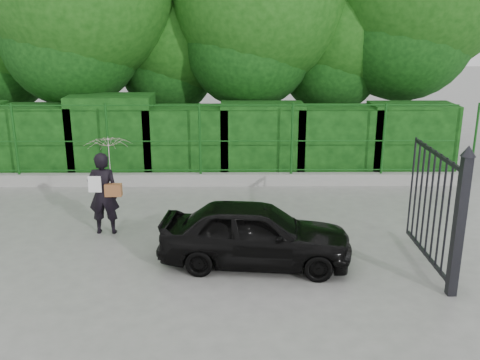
{
  "coord_description": "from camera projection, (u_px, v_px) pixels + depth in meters",
  "views": [
    {
      "loc": [
        1.28,
        -8.55,
        4.08
      ],
      "look_at": [
        1.37,
        1.3,
        1.1
      ],
      "focal_mm": 40.0,
      "sensor_mm": 36.0,
      "label": 1
    }
  ],
  "objects": [
    {
      "name": "woman",
      "position": [
        107.0,
        171.0,
        10.3
      ],
      "size": [
        0.9,
        0.91,
        1.94
      ],
      "color": "black",
      "rests_on": "ground"
    },
    {
      "name": "kerb",
      "position": [
        185.0,
        179.0,
        13.62
      ],
      "size": [
        14.0,
        0.25,
        0.3
      ],
      "primitive_type": "cube",
      "color": "#9E9E99",
      "rests_on": "ground"
    },
    {
      "name": "hedge",
      "position": [
        185.0,
        139.0,
        14.34
      ],
      "size": [
        14.2,
        1.2,
        2.16
      ],
      "color": "black",
      "rests_on": "ground"
    },
    {
      "name": "fence",
      "position": [
        193.0,
        139.0,
        13.32
      ],
      "size": [
        14.13,
        0.06,
        1.8
      ],
      "color": "#134A14",
      "rests_on": "kerb"
    },
    {
      "name": "gate",
      "position": [
        447.0,
        211.0,
        8.36
      ],
      "size": [
        0.22,
        2.33,
        2.36
      ],
      "color": "black",
      "rests_on": "ground"
    },
    {
      "name": "car",
      "position": [
        255.0,
        233.0,
        9.14
      ],
      "size": [
        3.4,
        1.66,
        1.12
      ],
      "primitive_type": "imported",
      "rotation": [
        0.0,
        0.0,
        1.46
      ],
      "color": "black",
      "rests_on": "ground"
    },
    {
      "name": "ground",
      "position": [
        163.0,
        262.0,
        9.36
      ],
      "size": [
        80.0,
        80.0,
        0.0
      ],
      "primitive_type": "plane",
      "color": "gray"
    }
  ]
}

